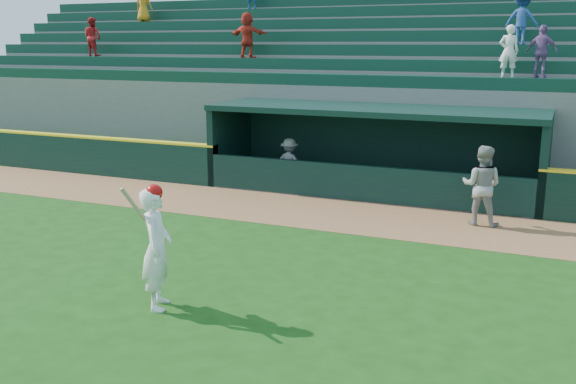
# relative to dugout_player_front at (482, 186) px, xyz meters

# --- Properties ---
(ground) EXTENTS (120.00, 120.00, 0.00)m
(ground) POSITION_rel_dugout_player_front_xyz_m (-3.32, -5.40, -0.95)
(ground) COLOR #174310
(ground) RESTS_ON ground
(warning_track) EXTENTS (40.00, 3.00, 0.01)m
(warning_track) POSITION_rel_dugout_player_front_xyz_m (-3.32, -0.50, -0.95)
(warning_track) COLOR #8E6039
(warning_track) RESTS_ON ground
(field_wall_left) EXTENTS (15.50, 0.30, 1.20)m
(field_wall_left) POSITION_rel_dugout_player_front_xyz_m (-15.57, 1.15, -0.35)
(field_wall_left) COLOR black
(field_wall_left) RESTS_ON ground
(wall_stripe_left) EXTENTS (15.50, 0.32, 0.06)m
(wall_stripe_left) POSITION_rel_dugout_player_front_xyz_m (-15.57, 1.15, 0.28)
(wall_stripe_left) COLOR yellow
(wall_stripe_left) RESTS_ON field_wall_left
(dugout_player_front) EXTENTS (0.96, 0.76, 1.90)m
(dugout_player_front) POSITION_rel_dugout_player_front_xyz_m (0.00, 0.00, 0.00)
(dugout_player_front) COLOR gray
(dugout_player_front) RESTS_ON ground
(dugout_player_inside) EXTENTS (0.97, 0.59, 1.47)m
(dugout_player_inside) POSITION_rel_dugout_player_front_xyz_m (-5.77, 1.97, -0.22)
(dugout_player_inside) COLOR gray
(dugout_player_inside) RESTS_ON ground
(dugout) EXTENTS (9.40, 2.80, 2.46)m
(dugout) POSITION_rel_dugout_player_front_xyz_m (-3.32, 2.61, 0.41)
(dugout) COLOR slate
(dugout) RESTS_ON ground
(stands) EXTENTS (34.50, 6.25, 7.52)m
(stands) POSITION_rel_dugout_player_front_xyz_m (-3.33, 7.17, 1.45)
(stands) COLOR slate
(stands) RESTS_ON ground
(batter_at_plate) EXTENTS (0.74, 0.88, 2.07)m
(batter_at_plate) POSITION_rel_dugout_player_front_xyz_m (-4.17, -7.13, 0.07)
(batter_at_plate) COLOR white
(batter_at_plate) RESTS_ON ground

